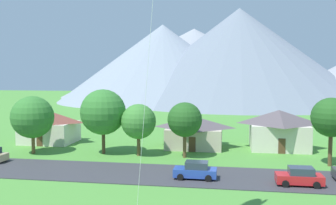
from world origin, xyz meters
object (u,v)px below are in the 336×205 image
tree_left_of_center (103,112)px  parked_car_blue_mid_west (196,170)px  house_left_center (194,131)px  house_rightmost (279,129)px  tree_center (185,120)px  parked_car_red_west_end (300,177)px  house_right_center (49,126)px  tree_near_left (331,118)px  tree_far_right (32,117)px  tree_right_of_center (139,122)px

tree_left_of_center → parked_car_blue_mid_west: tree_left_of_center is taller
house_left_center → house_rightmost: bearing=3.5°
tree_center → parked_car_red_west_end: tree_center is taller
house_right_center → tree_left_of_center: (10.62, -6.16, 2.96)m
tree_near_left → tree_center: 16.70m
house_right_center → tree_near_left: bearing=-12.3°
tree_left_of_center → parked_car_blue_mid_west: (12.80, -9.69, -4.56)m
tree_center → tree_left_of_center: bearing=177.0°
house_rightmost → tree_left_of_center: tree_left_of_center is taller
house_rightmost → parked_car_red_west_end: bearing=-91.2°
parked_car_blue_mid_west → house_right_center: bearing=145.9°
tree_center → tree_far_right: size_ratio=0.92×
house_left_center → tree_right_of_center: size_ratio=1.26×
tree_center → house_rightmost: bearing=31.3°
house_right_center → tree_right_of_center: bearing=-23.1°
house_right_center → tree_far_right: 8.06m
tree_center → parked_car_blue_mid_west: size_ratio=1.64×
tree_near_left → parked_car_red_west_end: size_ratio=1.83×
tree_right_of_center → parked_car_blue_mid_west: (8.01, -9.28, -3.48)m
tree_right_of_center → parked_car_blue_mid_west: bearing=-49.2°
tree_near_left → tree_center: size_ratio=1.12×
house_left_center → tree_left_of_center: (-11.26, -6.15, 3.17)m
tree_near_left → tree_left_of_center: 27.34m
house_left_center → tree_center: size_ratio=1.20×
tree_near_left → tree_center: tree_near_left is taller
tree_right_of_center → tree_near_left: bearing=-4.2°
house_rightmost → parked_car_red_west_end: house_rightmost is taller
tree_near_left → tree_right_of_center: 22.57m
house_left_center → parked_car_blue_mid_west: size_ratio=1.96×
tree_near_left → tree_right_of_center: (-22.48, 1.67, -1.14)m
tree_near_left → tree_far_right: size_ratio=1.03×
tree_center → tree_right_of_center: 5.88m
house_right_center → tree_center: tree_center is taller
house_left_center → parked_car_red_west_end: bearing=-55.7°
parked_car_red_west_end → tree_left_of_center: bearing=155.4°
house_left_center → tree_left_of_center: tree_left_of_center is taller
tree_center → parked_car_red_west_end: (11.84, -9.76, -3.85)m
parked_car_red_west_end → tree_near_left: bearing=59.9°
house_left_center → parked_car_red_west_end: (11.23, -16.47, -1.39)m
house_left_center → house_right_center: (-21.88, 0.01, 0.22)m
house_right_center → tree_far_right: tree_far_right is taller
tree_left_of_center → parked_car_blue_mid_west: size_ratio=1.99×
tree_near_left → tree_right_of_center: bearing=175.8°
tree_far_right → parked_car_blue_mid_west: bearing=-20.8°
house_rightmost → tree_near_left: (4.43, -8.93, 2.70)m
house_right_center → tree_left_of_center: bearing=-30.1°
tree_center → house_left_center: bearing=84.8°
parked_car_red_west_end → parked_car_blue_mid_west: same height
house_rightmost → tree_center: tree_center is taller
house_rightmost → tree_far_right: 32.98m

